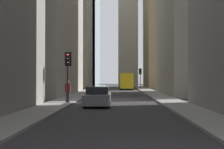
{
  "coord_description": "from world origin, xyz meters",
  "views": [
    {
      "loc": [
        -25.46,
        -0.22,
        2.06
      ],
      "look_at": [
        12.76,
        0.87,
        2.53
      ],
      "focal_mm": 43.47,
      "sensor_mm": 36.0,
      "label": 1
    }
  ],
  "objects_px": {
    "delivery_truck": "(126,81)",
    "hatchback_grey": "(98,97)",
    "traffic_light_foreground": "(68,65)",
    "traffic_light_midblock": "(140,74)",
    "discarded_bottle": "(158,97)",
    "pedestrian": "(68,90)"
  },
  "relations": [
    {
      "from": "hatchback_grey",
      "to": "traffic_light_midblock",
      "type": "distance_m",
      "value": 29.98
    },
    {
      "from": "traffic_light_foreground",
      "to": "pedestrian",
      "type": "relative_size",
      "value": 2.29
    },
    {
      "from": "hatchback_grey",
      "to": "discarded_bottle",
      "type": "bearing_deg",
      "value": -42.96
    },
    {
      "from": "pedestrian",
      "to": "traffic_light_foreground",
      "type": "bearing_deg",
      "value": -173.16
    },
    {
      "from": "traffic_light_foreground",
      "to": "traffic_light_midblock",
      "type": "relative_size",
      "value": 1.09
    },
    {
      "from": "delivery_truck",
      "to": "discarded_bottle",
      "type": "distance_m",
      "value": 22.82
    },
    {
      "from": "hatchback_grey",
      "to": "delivery_truck",
      "type": "bearing_deg",
      "value": -5.66
    },
    {
      "from": "traffic_light_midblock",
      "to": "discarded_bottle",
      "type": "relative_size",
      "value": 13.42
    },
    {
      "from": "delivery_truck",
      "to": "hatchback_grey",
      "type": "bearing_deg",
      "value": 174.34
    },
    {
      "from": "delivery_truck",
      "to": "pedestrian",
      "type": "distance_m",
      "value": 27.58
    },
    {
      "from": "pedestrian",
      "to": "hatchback_grey",
      "type": "bearing_deg",
      "value": -115.56
    },
    {
      "from": "traffic_light_foreground",
      "to": "delivery_truck",
      "type": "bearing_deg",
      "value": -10.92
    },
    {
      "from": "delivery_truck",
      "to": "hatchback_grey",
      "type": "xyz_separation_m",
      "value": [
        -28.24,
        2.8,
        -0.8
      ]
    },
    {
      "from": "hatchback_grey",
      "to": "pedestrian",
      "type": "xyz_separation_m",
      "value": [
        1.17,
        2.45,
        0.42
      ]
    },
    {
      "from": "traffic_light_midblock",
      "to": "delivery_truck",
      "type": "bearing_deg",
      "value": 114.66
    },
    {
      "from": "traffic_light_foreground",
      "to": "discarded_bottle",
      "type": "bearing_deg",
      "value": -59.5
    },
    {
      "from": "delivery_truck",
      "to": "hatchback_grey",
      "type": "distance_m",
      "value": 28.39
    },
    {
      "from": "traffic_light_foreground",
      "to": "discarded_bottle",
      "type": "relative_size",
      "value": 14.61
    },
    {
      "from": "traffic_light_midblock",
      "to": "discarded_bottle",
      "type": "distance_m",
      "value": 23.98
    },
    {
      "from": "pedestrian",
      "to": "discarded_bottle",
      "type": "xyz_separation_m",
      "value": [
        4.41,
        -7.65,
        -0.83
      ]
    },
    {
      "from": "hatchback_grey",
      "to": "discarded_bottle",
      "type": "xyz_separation_m",
      "value": [
        5.58,
        -5.2,
        -0.42
      ]
    },
    {
      "from": "delivery_truck",
      "to": "discarded_bottle",
      "type": "height_order",
      "value": "delivery_truck"
    }
  ]
}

